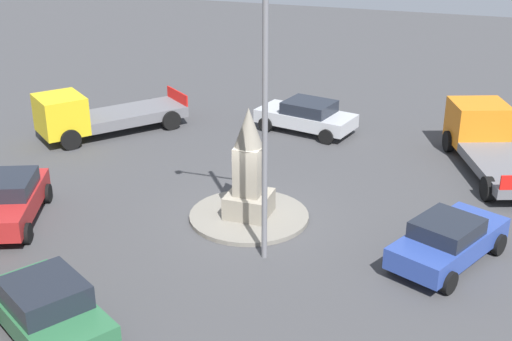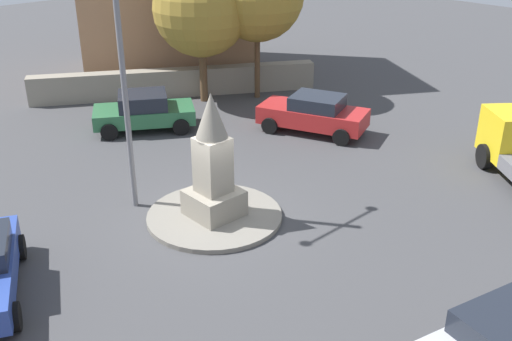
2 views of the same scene
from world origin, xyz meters
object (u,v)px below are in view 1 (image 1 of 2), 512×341
monument (249,171)px  car_green_parked_right (47,308)px  car_blue_near_island (448,240)px  car_silver_parked_left (307,116)px  car_red_approaching (9,200)px  truck_orange_waiting (487,139)px  streetlamp (265,91)px  truck_yellow_far_side (94,115)px

monument → car_green_parked_right: (-2.47, -7.39, -0.88)m
car_blue_near_island → car_silver_parked_left: 11.55m
car_red_approaching → car_blue_near_island: car_red_approaching is taller
truck_orange_waiting → monument: bearing=-133.5°
car_green_parked_right → truck_orange_waiting: bearing=57.3°
streetlamp → monument: bearing=119.4°
car_blue_near_island → truck_yellow_far_side: 16.19m
car_red_approaching → truck_orange_waiting: size_ratio=0.66×
car_red_approaching → truck_orange_waiting: truck_orange_waiting is taller
car_green_parked_right → truck_yellow_far_side: bearing=116.6°
car_red_approaching → car_blue_near_island: bearing=7.9°
car_silver_parked_left → truck_yellow_far_side: size_ratio=0.73×
car_blue_near_island → truck_yellow_far_side: bearing=158.1°
monument → car_blue_near_island: 6.37m
monument → truck_orange_waiting: bearing=46.5°
truck_yellow_far_side → monument: bearing=-30.8°
car_green_parked_right → car_blue_near_island: (8.72, 6.57, -0.03)m
car_silver_parked_left → truck_yellow_far_side: (-8.37, -3.41, 0.20)m
car_green_parked_right → truck_orange_waiting: 17.57m
car_red_approaching → car_blue_near_island: 13.48m
streetlamp → car_green_parked_right: streetlamp is taller
monument → streetlamp: size_ratio=0.43×
streetlamp → car_green_parked_right: bearing=-125.6°
streetlamp → truck_orange_waiting: (5.78, 9.61, -3.99)m
monument → truck_yellow_far_side: 10.23m
monument → truck_orange_waiting: 10.22m
monument → truck_orange_waiting: monument is taller
car_silver_parked_left → streetlamp: bearing=-81.4°
car_blue_near_island → truck_orange_waiting: size_ratio=0.66×
car_red_approaching → car_silver_parked_left: size_ratio=0.99×
streetlamp → car_red_approaching: (-8.34, -0.47, -4.20)m
car_green_parked_right → truck_yellow_far_side: (-6.30, 12.61, 0.17)m
car_green_parked_right → car_silver_parked_left: size_ratio=0.94×
car_blue_near_island → car_green_parked_right: bearing=-143.0°
car_red_approaching → car_green_parked_right: bearing=-45.5°
monument → car_green_parked_right: monument is taller
car_green_parked_right → car_silver_parked_left: car_green_parked_right is taller
monument → truck_yellow_far_side: (-8.77, 5.22, -0.71)m
car_blue_near_island → car_silver_parked_left: (-6.65, 9.45, 0.00)m
car_red_approaching → truck_orange_waiting: 17.35m
car_red_approaching → car_green_parked_right: 6.61m
car_blue_near_island → monument: bearing=172.5°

